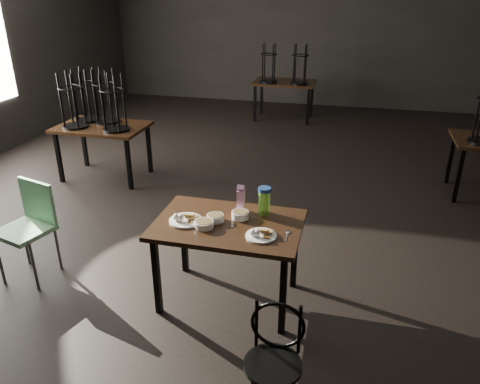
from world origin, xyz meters
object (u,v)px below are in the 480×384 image
(main_table, at_px, (228,231))
(school_chair, at_px, (30,221))
(water_bottle, at_px, (264,200))
(juice_carton, at_px, (241,199))
(bentwood_chair, at_px, (275,352))

(main_table, relative_size, school_chair, 1.32)
(water_bottle, xyz_separation_m, school_chair, (-2.11, -0.29, -0.33))
(main_table, bearing_deg, school_chair, -178.43)
(juice_carton, xyz_separation_m, water_bottle, (0.20, -0.00, 0.01))
(main_table, xyz_separation_m, juice_carton, (0.05, 0.24, 0.19))
(main_table, distance_m, water_bottle, 0.40)
(juice_carton, bearing_deg, bentwood_chair, -67.28)
(main_table, height_order, school_chair, school_chair)
(bentwood_chair, distance_m, school_chair, 2.64)
(water_bottle, bearing_deg, main_table, -136.91)
(main_table, xyz_separation_m, school_chair, (-1.86, -0.05, -0.12))
(main_table, distance_m, juice_carton, 0.31)
(juice_carton, relative_size, water_bottle, 1.01)
(main_table, bearing_deg, water_bottle, 43.09)
(main_table, height_order, water_bottle, water_bottle)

